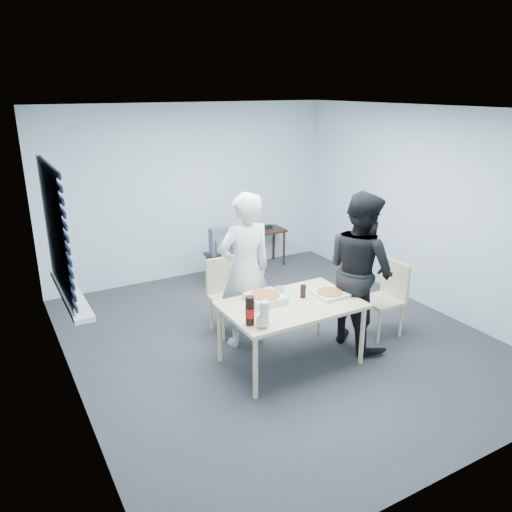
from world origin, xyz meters
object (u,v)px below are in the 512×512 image
chair_right (388,293)px  soda_bottle (250,311)px  stool (220,261)px  chair_far (226,290)px  person_white (245,271)px  dining_table (291,309)px  mug_a (262,322)px  backpack (220,242)px  mug_b (279,291)px  side_table (257,235)px  person_black (360,270)px

chair_right → soda_bottle: size_ratio=3.13×
stool → chair_far: bearing=-112.2°
chair_far → person_white: size_ratio=0.50×
dining_table → person_white: person_white is taller
mug_a → backpack: bearing=72.9°
mug_a → soda_bottle: size_ratio=0.43×
soda_bottle → chair_right: bearing=6.5°
chair_far → mug_b: bearing=-72.6°
stool → dining_table: bearing=-96.7°
stool → mug_a: mug_a is taller
dining_table → stool: bearing=83.3°
dining_table → person_white: 0.70m
person_white → soda_bottle: size_ratio=6.22×
backpack → soda_bottle: soda_bottle is taller
side_table → mug_a: mug_a is taller
soda_bottle → person_black: bearing=8.1°
chair_right → stool: size_ratio=1.76×
chair_right → chair_far: bearing=147.7°
chair_far → person_white: bearing=-85.5°
chair_right → mug_b: 1.40m
chair_far → backpack: 1.37m
person_black → soda_bottle: size_ratio=6.22×
person_white → mug_a: 1.00m
person_white → mug_a: (-0.32, -0.93, -0.15)m
dining_table → mug_a: mug_a is taller
mug_a → person_black: bearing=12.5°
chair_right → person_white: 1.73m
backpack → mug_a: (-0.80, -2.60, 0.04)m
person_black → mug_a: (-1.44, -0.32, -0.15)m
soda_bottle → chair_far: bearing=73.8°
chair_right → stool: chair_right is taller
person_black → side_table: (0.26, 2.79, -0.36)m
mug_a → mug_b: (0.53, 0.56, -0.00)m
person_black → mug_a: 1.48m
chair_far → side_table: bearing=51.1°
mug_b → backpack: bearing=82.5°
side_table → backpack: backpack is taller
person_white → soda_bottle: (-0.39, -0.83, -0.06)m
mug_a → chair_far: bearing=78.1°
person_white → stool: (0.48, 1.68, -0.49)m
chair_right → backpack: (-1.09, 2.27, 0.19)m
person_black → mug_a: person_black is taller
chair_right → backpack: size_ratio=2.26×
stool → side_table: bearing=28.7°
chair_far → dining_table: bearing=-76.6°
side_table → person_black: bearing=-95.4°
side_table → backpack: size_ratio=2.32×
backpack → soda_bottle: bearing=-89.5°
chair_far → stool: bearing=67.8°
chair_far → soda_bottle: bearing=-106.2°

